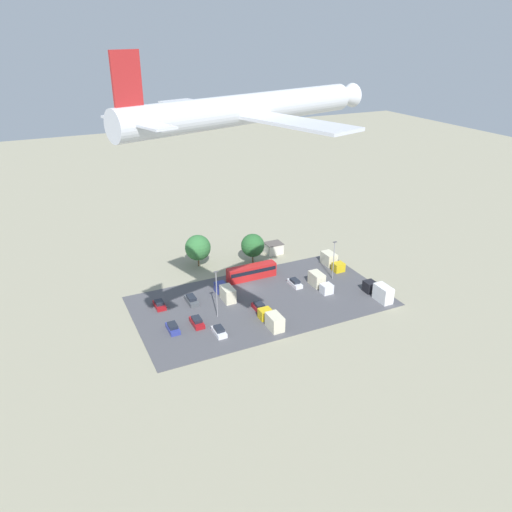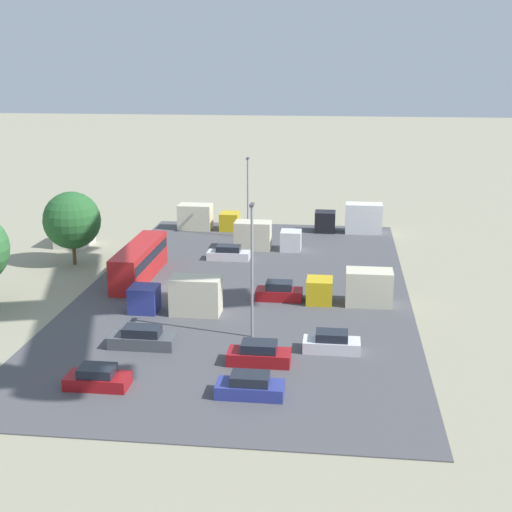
{
  "view_description": "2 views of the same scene",
  "coord_description": "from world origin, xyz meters",
  "px_view_note": "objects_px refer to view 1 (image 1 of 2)",
  "views": [
    {
      "loc": [
        41.22,
        90.75,
        53.57
      ],
      "look_at": [
        8.29,
        21.46,
        18.42
      ],
      "focal_mm": 35.0,
      "sensor_mm": 36.0,
      "label": 1
    },
    {
      "loc": [
        60.82,
        14.95,
        20.52
      ],
      "look_at": [
        -0.87,
        7.61,
        3.11
      ],
      "focal_mm": 50.0,
      "sensor_mm": 36.0,
      "label": 2
    }
  ],
  "objects_px": {
    "parked_truck_0": "(319,282)",
    "parked_truck_3": "(379,292)",
    "parked_car_3": "(219,331)",
    "airplane": "(253,108)",
    "bus": "(252,272)",
    "parked_truck_4": "(226,292)",
    "shed_building": "(274,248)",
    "parked_car_1": "(197,322)",
    "parked_car_2": "(159,305)",
    "parked_car_0": "(191,300)",
    "parked_car_4": "(259,307)",
    "parked_truck_1": "(331,261)",
    "parked_car_5": "(173,328)",
    "parked_truck_2": "(272,320)",
    "parked_car_6": "(295,283)"
  },
  "relations": [
    {
      "from": "parked_truck_0",
      "to": "parked_truck_3",
      "type": "xyz_separation_m",
      "value": [
        -9.01,
        9.81,
        0.22
      ]
    },
    {
      "from": "parked_car_3",
      "to": "airplane",
      "type": "distance_m",
      "value": 49.05
    },
    {
      "from": "bus",
      "to": "parked_truck_4",
      "type": "relative_size",
      "value": 1.57
    },
    {
      "from": "shed_building",
      "to": "airplane",
      "type": "relative_size",
      "value": 0.12
    },
    {
      "from": "parked_car_1",
      "to": "parked_car_2",
      "type": "bearing_deg",
      "value": -63.85
    },
    {
      "from": "parked_truck_3",
      "to": "parked_car_0",
      "type": "bearing_deg",
      "value": 157.33
    },
    {
      "from": "parked_car_0",
      "to": "parked_truck_3",
      "type": "height_order",
      "value": "parked_truck_3"
    },
    {
      "from": "bus",
      "to": "parked_car_4",
      "type": "bearing_deg",
      "value": -18.6
    },
    {
      "from": "parked_truck_1",
      "to": "parked_truck_4",
      "type": "xyz_separation_m",
      "value": [
        29.53,
        3.6,
        0.03
      ]
    },
    {
      "from": "parked_car_5",
      "to": "parked_truck_3",
      "type": "height_order",
      "value": "parked_truck_3"
    },
    {
      "from": "parked_truck_4",
      "to": "parked_truck_1",
      "type": "bearing_deg",
      "value": 6.95
    },
    {
      "from": "parked_truck_0",
      "to": "parked_truck_1",
      "type": "bearing_deg",
      "value": -136.43
    },
    {
      "from": "parked_truck_3",
      "to": "parked_car_1",
      "type": "bearing_deg",
      "value": 170.12
    },
    {
      "from": "parked_truck_1",
      "to": "parked_truck_4",
      "type": "distance_m",
      "value": 29.75
    },
    {
      "from": "bus",
      "to": "parked_car_5",
      "type": "height_order",
      "value": "bus"
    },
    {
      "from": "parked_car_2",
      "to": "airplane",
      "type": "xyz_separation_m",
      "value": [
        -5.05,
        35.85,
        44.26
      ]
    },
    {
      "from": "parked_truck_0",
      "to": "parked_truck_1",
      "type": "distance_m",
      "value": 11.83
    },
    {
      "from": "parked_truck_2",
      "to": "parked_car_2",
      "type": "bearing_deg",
      "value": 137.46
    },
    {
      "from": "parked_truck_1",
      "to": "airplane",
      "type": "height_order",
      "value": "airplane"
    },
    {
      "from": "parked_truck_4",
      "to": "parked_car_6",
      "type": "bearing_deg",
      "value": -4.75
    },
    {
      "from": "parked_car_4",
      "to": "parked_car_6",
      "type": "height_order",
      "value": "parked_car_4"
    },
    {
      "from": "parked_car_0",
      "to": "parked_car_5",
      "type": "xyz_separation_m",
      "value": [
        6.77,
        8.76,
        -0.04
      ]
    },
    {
      "from": "parked_truck_4",
      "to": "shed_building",
      "type": "bearing_deg",
      "value": 39.52
    },
    {
      "from": "parked_truck_2",
      "to": "parked_car_5",
      "type": "bearing_deg",
      "value": 159.67
    },
    {
      "from": "parked_car_6",
      "to": "parked_truck_3",
      "type": "xyz_separation_m",
      "value": [
        -13.54,
        12.99,
        1.0
      ]
    },
    {
      "from": "parked_car_6",
      "to": "parked_truck_3",
      "type": "relative_size",
      "value": 0.55
    },
    {
      "from": "parked_truck_0",
      "to": "parked_truck_2",
      "type": "relative_size",
      "value": 1.0
    },
    {
      "from": "parked_truck_4",
      "to": "parked_car_2",
      "type": "bearing_deg",
      "value": 170.54
    },
    {
      "from": "parked_truck_3",
      "to": "parked_car_6",
      "type": "bearing_deg",
      "value": 136.18
    },
    {
      "from": "parked_car_4",
      "to": "parked_truck_3",
      "type": "xyz_separation_m",
      "value": [
        -25.62,
        6.64,
        0.96
      ]
    },
    {
      "from": "parked_car_2",
      "to": "airplane",
      "type": "relative_size",
      "value": 0.11
    },
    {
      "from": "parked_car_5",
      "to": "airplane",
      "type": "bearing_deg",
      "value": 101.16
    },
    {
      "from": "parked_truck_0",
      "to": "airplane",
      "type": "distance_m",
      "value": 60.21
    },
    {
      "from": "bus",
      "to": "parked_truck_2",
      "type": "height_order",
      "value": "bus"
    },
    {
      "from": "parked_truck_3",
      "to": "shed_building",
      "type": "bearing_deg",
      "value": 107.14
    },
    {
      "from": "parked_car_6",
      "to": "parked_truck_0",
      "type": "distance_m",
      "value": 5.59
    },
    {
      "from": "bus",
      "to": "parked_truck_4",
      "type": "xyz_separation_m",
      "value": [
        8.98,
        6.03,
        -0.34
      ]
    },
    {
      "from": "parked_car_4",
      "to": "parked_truck_4",
      "type": "xyz_separation_m",
      "value": [
        4.36,
        -7.72,
        0.75
      ]
    },
    {
      "from": "parked_truck_0",
      "to": "parked_car_0",
      "type": "bearing_deg",
      "value": -11.56
    },
    {
      "from": "bus",
      "to": "parked_car_4",
      "type": "xyz_separation_m",
      "value": [
        4.63,
        13.75,
        -1.1
      ]
    },
    {
      "from": "shed_building",
      "to": "parked_car_0",
      "type": "relative_size",
      "value": 0.91
    },
    {
      "from": "shed_building",
      "to": "parked_truck_0",
      "type": "distance_m",
      "value": 21.36
    },
    {
      "from": "parked_car_5",
      "to": "parked_truck_2",
      "type": "relative_size",
      "value": 0.59
    },
    {
      "from": "parked_car_4",
      "to": "shed_building",
      "type": "bearing_deg",
      "value": 56.86
    },
    {
      "from": "parked_truck_3",
      "to": "parked_car_3",
      "type": "bearing_deg",
      "value": 177.02
    },
    {
      "from": "parked_car_0",
      "to": "airplane",
      "type": "distance_m",
      "value": 56.25
    },
    {
      "from": "parked_car_1",
      "to": "parked_car_5",
      "type": "xyz_separation_m",
      "value": [
        4.93,
        -0.01,
        -0.04
      ]
    },
    {
      "from": "parked_truck_0",
      "to": "parked_truck_2",
      "type": "bearing_deg",
      "value": 29.74
    },
    {
      "from": "parked_car_0",
      "to": "parked_car_6",
      "type": "height_order",
      "value": "parked_car_0"
    },
    {
      "from": "bus",
      "to": "parked_truck_0",
      "type": "distance_m",
      "value": 15.99
    }
  ]
}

